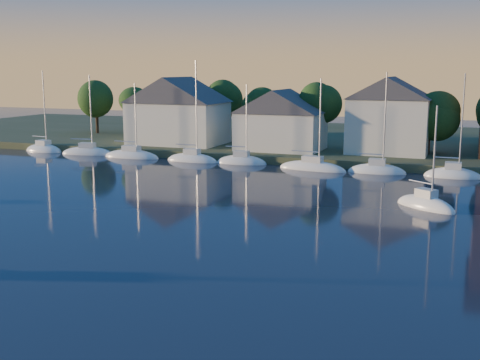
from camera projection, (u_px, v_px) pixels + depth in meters
The scene contains 9 objects.
ground at pixel (27, 330), 27.38m from camera, with size 260.00×260.00×0.00m, color black.
shoreline_land at pixel (350, 144), 96.04m from camera, with size 160.00×50.00×2.00m, color #374226.
wooden_dock at pixel (314, 165), 74.98m from camera, with size 120.00×3.00×1.00m, color brown.
clubhouse_west at pixel (178, 110), 87.30m from camera, with size 13.65×9.45×9.64m.
clubhouse_centre at pixel (281, 119), 80.78m from camera, with size 11.55×8.40×8.08m.
clubhouse_east at pixel (389, 114), 77.43m from camera, with size 10.50×8.40×9.80m.
tree_line at pixel (350, 103), 83.03m from camera, with size 93.40×5.40×8.90m.
moored_fleet at pixel (308, 167), 72.22m from camera, with size 87.50×2.40×12.05m.
drifting_sailboat_right at pixel (426, 207), 51.56m from camera, with size 6.06×5.08×9.87m.
Camera 1 is at (18.41, -20.36, 11.72)m, focal length 45.00 mm.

